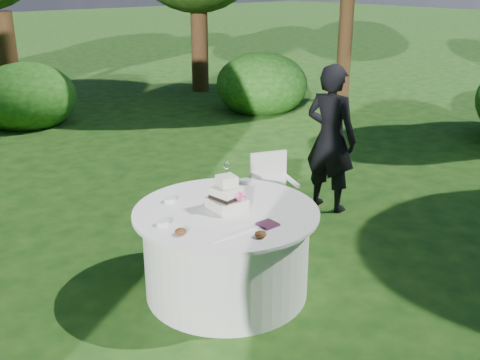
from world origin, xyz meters
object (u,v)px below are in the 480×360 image
object	(u,v)px
cake	(227,196)
chair	(272,188)
guest	(331,139)
table	(226,251)
napkins	(268,224)

from	to	relation	value
cake	chair	bearing A→B (deg)	30.15
guest	cake	size ratio (longest dim) A/B	4.13
guest	table	xyz separation A→B (m)	(-2.07, -0.73, -0.46)
table	chair	world-z (taller)	chair
napkins	cake	distance (m)	0.47
guest	table	bearing A→B (deg)	96.76
cake	table	bearing A→B (deg)	-160.11
table	chair	distance (m)	1.26
napkins	table	distance (m)	0.60
guest	table	size ratio (longest dim) A/B	1.09
table	cake	size ratio (longest dim) A/B	3.78
napkins	table	world-z (taller)	napkins
guest	cake	distance (m)	2.17
table	cake	world-z (taller)	cake
napkins	chair	size ratio (longest dim) A/B	0.16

